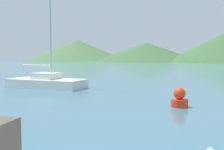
% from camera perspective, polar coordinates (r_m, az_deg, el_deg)
% --- Properties ---
extents(sailboat_middle, '(5.26, 2.09, 10.73)m').
position_cam_1_polar(sailboat_middle, '(19.30, -13.19, -1.15)').
color(sailboat_middle, white).
rests_on(sailboat_middle, ground_plane).
extents(buoy_marker, '(0.72, 0.72, 0.83)m').
position_cam_1_polar(buoy_marker, '(12.21, 13.54, -4.75)').
color(buoy_marker, red).
rests_on(buoy_marker, ground_plane).
extents(hill_west, '(40.55, 40.55, 8.20)m').
position_cam_1_polar(hill_west, '(114.24, -7.01, 5.01)').
color(hill_west, '#476B42').
rests_on(hill_west, ground_plane).
extents(hill_central, '(38.61, 38.61, 6.63)m').
position_cam_1_polar(hill_central, '(102.06, 7.04, 4.69)').
color(hill_central, '#3D6038').
rests_on(hill_central, ground_plane).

